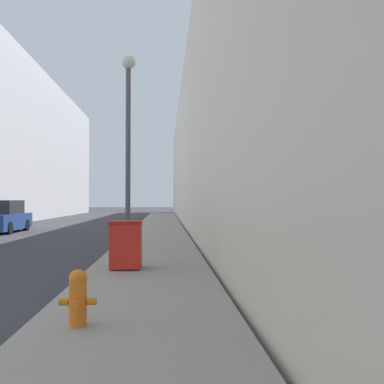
{
  "coord_description": "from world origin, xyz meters",
  "views": [
    {
      "loc": [
        5.75,
        -4.82,
        1.73
      ],
      "look_at": [
        7.13,
        17.14,
        2.14
      ],
      "focal_mm": 40.0,
      "sensor_mm": 36.0,
      "label": 1
    }
  ],
  "objects_px": {
    "lamppost": "(128,133)",
    "parked_sedan_near": "(3,218)",
    "trash_bin": "(126,244)",
    "fire_hydrant": "(78,296)"
  },
  "relations": [
    {
      "from": "fire_hydrant",
      "to": "lamppost",
      "type": "height_order",
      "value": "lamppost"
    },
    {
      "from": "trash_bin",
      "to": "parked_sedan_near",
      "type": "relative_size",
      "value": 0.24
    },
    {
      "from": "lamppost",
      "to": "parked_sedan_near",
      "type": "distance_m",
      "value": 12.75
    },
    {
      "from": "trash_bin",
      "to": "lamppost",
      "type": "height_order",
      "value": "lamppost"
    },
    {
      "from": "fire_hydrant",
      "to": "trash_bin",
      "type": "xyz_separation_m",
      "value": [
        0.19,
        4.46,
        0.2
      ]
    },
    {
      "from": "trash_bin",
      "to": "lamppost",
      "type": "bearing_deg",
      "value": 94.33
    },
    {
      "from": "parked_sedan_near",
      "to": "fire_hydrant",
      "type": "bearing_deg",
      "value": -67.16
    },
    {
      "from": "lamppost",
      "to": "parked_sedan_near",
      "type": "xyz_separation_m",
      "value": [
        -7.48,
        9.85,
        -3.07
      ]
    },
    {
      "from": "fire_hydrant",
      "to": "parked_sedan_near",
      "type": "relative_size",
      "value": 0.16
    },
    {
      "from": "lamppost",
      "to": "parked_sedan_near",
      "type": "height_order",
      "value": "lamppost"
    }
  ]
}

